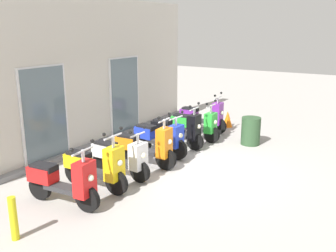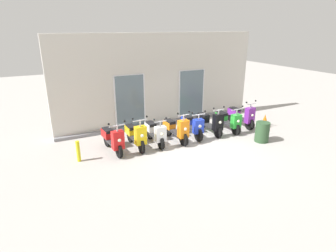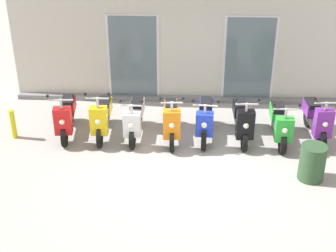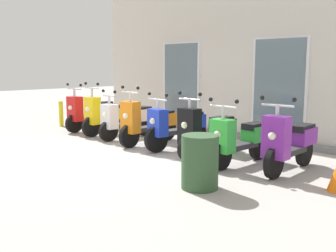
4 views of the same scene
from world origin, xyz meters
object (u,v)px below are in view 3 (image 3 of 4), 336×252
at_px(scooter_red, 66,116).
at_px(scooter_green, 280,123).
at_px(scooter_purple, 316,119).
at_px(scooter_yellow, 102,116).
at_px(scooter_blue, 205,119).
at_px(scooter_orange, 171,120).
at_px(scooter_black, 242,120).
at_px(trash_bin, 312,162).
at_px(scooter_white, 135,118).
at_px(curb_bollard, 13,124).

relative_size(scooter_red, scooter_green, 1.02).
bearing_deg(scooter_purple, scooter_yellow, -178.87).
distance_m(scooter_red, scooter_blue, 3.19).
bearing_deg(scooter_orange, scooter_black, 2.98).
xyz_separation_m(scooter_red, scooter_blue, (3.19, 0.03, -0.02)).
height_order(scooter_black, trash_bin, scooter_black).
bearing_deg(scooter_white, curb_bollard, -176.22).
height_order(scooter_yellow, trash_bin, scooter_yellow).
distance_m(scooter_red, scooter_black, 4.02).
distance_m(scooter_orange, curb_bollard, 3.62).
relative_size(scooter_white, scooter_purple, 0.97).
relative_size(scooter_purple, trash_bin, 2.07).
distance_m(scooter_yellow, scooter_black, 3.19).
bearing_deg(scooter_purple, scooter_white, -178.60).
xyz_separation_m(scooter_red, scooter_orange, (2.42, -0.09, 0.00)).
bearing_deg(curb_bollard, scooter_green, 1.20).
bearing_deg(scooter_yellow, scooter_black, 0.19).
distance_m(scooter_black, scooter_green, 0.84).
distance_m(scooter_orange, scooter_purple, 3.29).
bearing_deg(scooter_orange, curb_bollard, -178.17).
relative_size(curb_bollard, trash_bin, 0.92).
relative_size(scooter_white, scooter_orange, 0.93).
height_order(scooter_yellow, scooter_blue, scooter_yellow).
bearing_deg(curb_bollard, scooter_orange, 1.83).
bearing_deg(scooter_black, scooter_blue, 177.83).
xyz_separation_m(scooter_white, scooter_black, (2.44, 0.01, 0.02)).
bearing_deg(scooter_red, curb_bollard, -170.44).
height_order(scooter_blue, scooter_black, scooter_black).
distance_m(scooter_white, scooter_purple, 4.12).
height_order(curb_bollard, trash_bin, trash_bin).
xyz_separation_m(scooter_orange, scooter_purple, (3.29, 0.17, 0.01)).
xyz_separation_m(scooter_orange, curb_bollard, (-3.61, -0.12, -0.13)).
bearing_deg(scooter_orange, scooter_yellow, 177.37).
bearing_deg(curb_bollard, trash_bin, -12.04).
bearing_deg(scooter_blue, scooter_orange, -171.47).
relative_size(scooter_yellow, trash_bin, 2.07).
bearing_deg(trash_bin, scooter_red, 163.33).
bearing_deg(scooter_yellow, curb_bollard, -174.69).
xyz_separation_m(scooter_blue, scooter_black, (0.84, -0.03, 0.01)).
height_order(scooter_white, curb_bollard, scooter_white).
height_order(scooter_purple, curb_bollard, scooter_purple).
distance_m(scooter_white, scooter_green, 3.28).
bearing_deg(curb_bollard, scooter_blue, 3.01).
bearing_deg(scooter_yellow, scooter_green, -0.87).
height_order(scooter_yellow, curb_bollard, scooter_yellow).
height_order(scooter_black, scooter_purple, scooter_purple).
distance_m(scooter_white, scooter_black, 2.44).
height_order(scooter_blue, scooter_purple, scooter_purple).
xyz_separation_m(scooter_yellow, scooter_purple, (4.87, 0.10, 0.00)).
distance_m(scooter_black, scooter_purple, 1.68).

